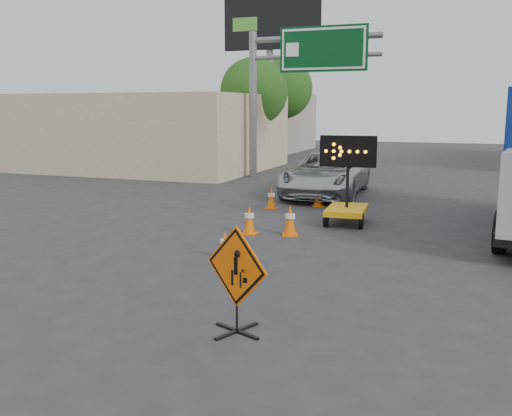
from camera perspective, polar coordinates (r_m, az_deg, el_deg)
The scene contains 15 objects.
ground at distance 9.02m, azimuth -3.18°, elevation -11.56°, with size 100.00×100.00×0.00m, color #2D2D30.
storefront_left_near at distance 32.72m, azimuth -11.44°, elevation 7.50°, with size 14.00×10.00×4.00m, color beige.
storefront_left_far at distance 45.57m, azimuth -3.02°, elevation 8.58°, with size 12.00×10.00×4.40m, color #A6968A.
highway_gantry at distance 26.85m, azimuth 3.90°, elevation 13.73°, with size 6.18×0.38×6.90m.
billboard at distance 35.77m, azimuth 1.56°, elevation 16.48°, with size 6.10×0.54×9.85m.
tree_left_near at distance 31.79m, azimuth -0.22°, elevation 11.53°, with size 3.71×3.71×6.03m.
tree_left_far at distance 39.67m, azimuth 2.66°, elevation 11.84°, with size 4.10×4.10×6.66m.
construction_sign at distance 8.44m, azimuth -1.95°, elevation -6.89°, with size 1.14×0.83×1.63m.
arrow_board at distance 16.64m, azimuth 9.07°, elevation 0.42°, with size 1.61×1.86×2.54m.
pickup_truck at distance 21.91m, azimuth 7.01°, elevation 3.35°, with size 2.67×5.80×1.61m, color #B8BBC0.
cone_a at distance 12.68m, azimuth -3.14°, elevation -3.68°, with size 0.35×0.35×0.63m.
cone_b at distance 15.07m, azimuth -0.67°, elevation -1.16°, with size 0.41×0.41×0.79m.
cone_c at distance 14.97m, azimuth 3.43°, elevation -1.22°, with size 0.52×0.52×0.81m.
cone_d at distance 18.91m, azimuth 1.55°, elevation 1.02°, with size 0.40×0.40×0.73m.
cone_e at distance 19.50m, azimuth 6.23°, elevation 1.31°, with size 0.52×0.52×0.78m.
Camera 1 is at (3.45, -7.65, 3.31)m, focal length 40.00 mm.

